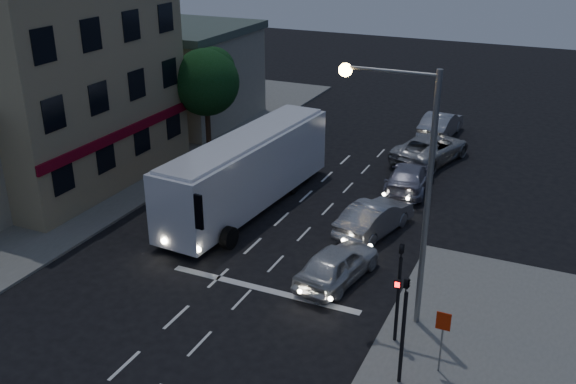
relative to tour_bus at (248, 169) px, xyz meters
The scene contains 16 objects.
ground 9.11m from the tour_bus, 76.38° to the right, with size 120.00×120.00×0.00m, color black.
sidewalk_far 11.10m from the tour_bus, behind, with size 12.00×50.00×0.12m, color slate.
road_markings 6.62m from the tour_bus, 57.62° to the right, with size 8.00×30.55×0.01m.
tour_bus is the anchor object (origin of this frame).
car_suv 8.18m from the tour_bus, 36.73° to the right, with size 1.79×4.45×1.52m, color silver.
car_sedan_a 6.67m from the tour_bus, ahead, with size 1.62×4.64×1.53m, color #A6A5A9.
car_sedan_b 8.71m from the tour_bus, 38.95° to the left, with size 2.04×5.02×1.46m, color #9695A9.
car_sedan_c 12.34m from the tour_bus, 56.80° to the left, with size 2.68×5.81×1.61m, color #ADADAD.
car_extra 16.38m from the tour_bus, 67.42° to the left, with size 1.76×5.04×1.66m, color #A6A6AB.
traffic_signal_main 12.48m from the tour_bus, 39.03° to the right, with size 0.25×0.35×4.10m.
traffic_signal_side 14.31m from the tour_bus, 43.42° to the right, with size 0.18×0.15×4.10m.
regulatory_sign 14.45m from the tour_bus, 37.91° to the right, with size 0.45×0.12×2.20m.
streetlight 12.01m from the tour_bus, 34.29° to the right, with size 3.32×0.44×9.00m.
main_building 12.29m from the tour_bus, behind, with size 10.12×12.00×11.00m.
low_building_north 16.16m from the tour_bus, 135.11° to the left, with size 9.40×9.40×6.50m.
street_tree 9.19m from the tour_bus, 133.74° to the left, with size 4.00×4.00×6.20m.
Camera 1 is at (11.76, -17.10, 13.30)m, focal length 40.00 mm.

